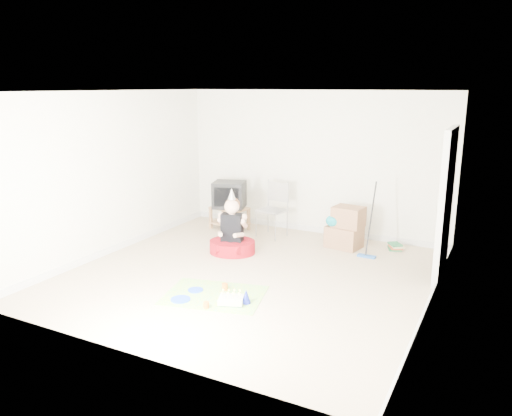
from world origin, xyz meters
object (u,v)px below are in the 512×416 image
at_px(crt_tv, 229,195).
at_px(cardboard_boxes, 345,228).
at_px(seated_woman, 232,239).
at_px(birthday_cake, 231,301).
at_px(tv_stand, 230,216).
at_px(folding_chair, 272,210).

height_order(crt_tv, cardboard_boxes, crt_tv).
xyz_separation_m(cardboard_boxes, seated_woman, (-1.55, -1.13, -0.10)).
bearing_deg(birthday_cake, crt_tv, 120.38).
relative_size(tv_stand, birthday_cake, 2.01).
height_order(crt_tv, seated_woman, seated_woman).
height_order(tv_stand, folding_chair, folding_chair).
height_order(tv_stand, seated_woman, seated_woman).
xyz_separation_m(cardboard_boxes, birthday_cake, (-0.59, -2.85, -0.30)).
height_order(crt_tv, birthday_cake, crt_tv).
bearing_deg(seated_woman, tv_stand, 121.89).
bearing_deg(folding_chair, birthday_cake, -74.61).
bearing_deg(seated_woman, cardboard_boxes, 36.03).
height_order(tv_stand, crt_tv, crt_tv).
relative_size(folding_chair, birthday_cake, 2.71).
bearing_deg(folding_chair, tv_stand, 175.70).
bearing_deg(seated_woman, crt_tv, 121.89).
xyz_separation_m(folding_chair, seated_woman, (-0.18, -1.11, -0.25)).
height_order(folding_chair, birthday_cake, folding_chair).
distance_m(tv_stand, seated_woman, 1.39).
relative_size(folding_chair, seated_woman, 0.93).
bearing_deg(seated_woman, birthday_cake, -60.69).
height_order(seated_woman, birthday_cake, seated_woman).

